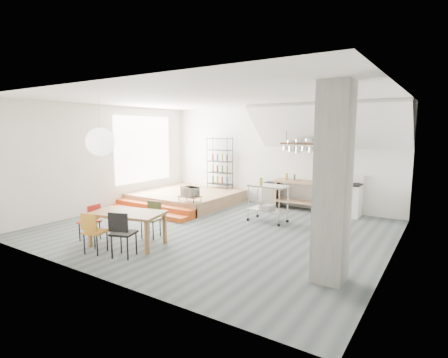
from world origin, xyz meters
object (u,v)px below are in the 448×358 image
Objects in this scene: dining_table at (127,216)px; mini_fridge at (271,194)px; rolling_cart at (268,198)px; stove at (350,200)px.

dining_table is 5.34m from mini_fridge.
rolling_cart is at bearing 49.52° from dining_table.
dining_table is at bearing -99.11° from mini_fridge.
stove reaches higher than rolling_cart.
mini_fridge is at bearing 117.07° from rolling_cart.
rolling_cart is 2.09m from mini_fridge.
mini_fridge reaches higher than dining_table.
rolling_cart is at bearing -66.73° from mini_fridge.
stove reaches higher than mini_fridge.
rolling_cart reaches higher than dining_table.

